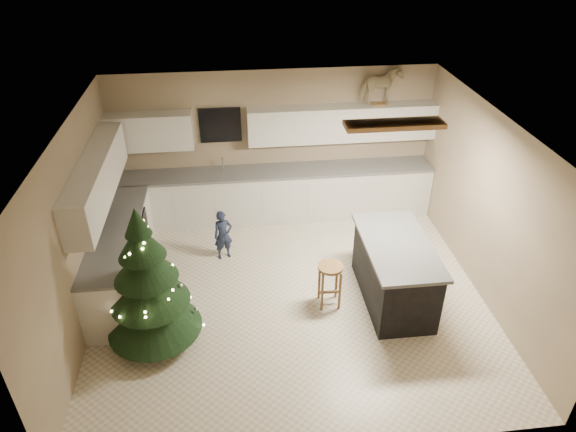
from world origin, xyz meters
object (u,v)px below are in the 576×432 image
object	(u,v)px
island	(394,272)
toddler	(223,235)
bar_stool	(330,275)
christmas_tree	(149,289)
rocking_horse	(381,86)

from	to	relation	value
island	toddler	distance (m)	2.71
bar_stool	christmas_tree	world-z (taller)	christmas_tree
bar_stool	rocking_horse	bearing A→B (deg)	64.13
island	bar_stool	bearing A→B (deg)	-179.36
toddler	island	bearing A→B (deg)	-45.71
rocking_horse	christmas_tree	bearing A→B (deg)	110.44
island	bar_stool	xyz separation A→B (m)	(-0.92, -0.01, 0.02)
christmas_tree	island	bearing A→B (deg)	7.13
bar_stool	christmas_tree	xyz separation A→B (m)	(-2.37, -0.40, 0.31)
toddler	rocking_horse	world-z (taller)	rocking_horse
rocking_horse	island	bearing A→B (deg)	153.95
bar_stool	toddler	distance (m)	1.96
island	christmas_tree	world-z (taller)	christmas_tree
bar_stool	rocking_horse	xyz separation A→B (m)	(1.24, 2.55, 1.81)
island	bar_stool	distance (m)	0.92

